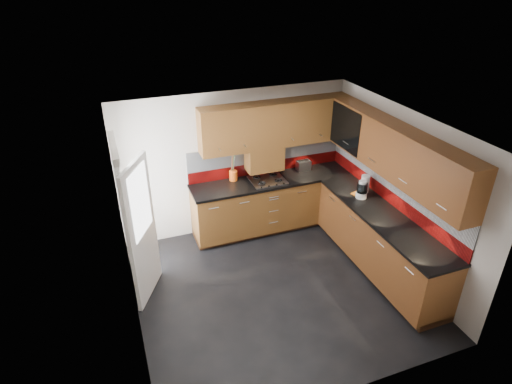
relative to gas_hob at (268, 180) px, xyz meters
name	(u,v)px	position (x,y,z in m)	size (l,w,h in m)	color
room	(278,196)	(-0.45, -1.47, 0.54)	(4.00, 3.80, 2.64)	black
base_cabinets	(321,223)	(0.62, -0.75, -0.52)	(2.70, 3.20, 0.95)	brown
countertop	(323,197)	(0.60, -0.77, -0.03)	(2.72, 3.22, 0.04)	black
backsplash	(330,172)	(0.83, -0.54, 0.26)	(2.70, 3.20, 0.54)	maroon
upper_cabinets	(335,138)	(0.78, -0.69, 0.88)	(2.50, 3.20, 0.72)	brown
extractor_hood	(264,158)	(0.00, 0.17, 0.33)	(0.60, 0.33, 0.40)	brown
glass_cabinet	(354,126)	(1.26, -0.40, 0.91)	(0.32, 0.80, 0.66)	black
back_door	(132,224)	(-2.23, -0.72, 0.08)	(0.42, 1.19, 2.04)	white
gas_hob	(268,180)	(0.00, 0.00, 0.00)	(0.56, 0.49, 0.04)	silver
utensil_pot	(233,174)	(-0.52, 0.22, 0.09)	(0.13, 0.13, 0.48)	#D45513
toaster	(303,165)	(0.73, 0.18, 0.07)	(0.24, 0.15, 0.17)	silver
food_processor	(362,190)	(1.12, -1.02, 0.11)	(0.17, 0.17, 0.28)	white
paper_towel	(365,184)	(1.27, -0.87, 0.12)	(0.13, 0.13, 0.28)	white
orange_cloth	(356,194)	(1.12, -0.90, -0.01)	(0.14, 0.12, 0.01)	orange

